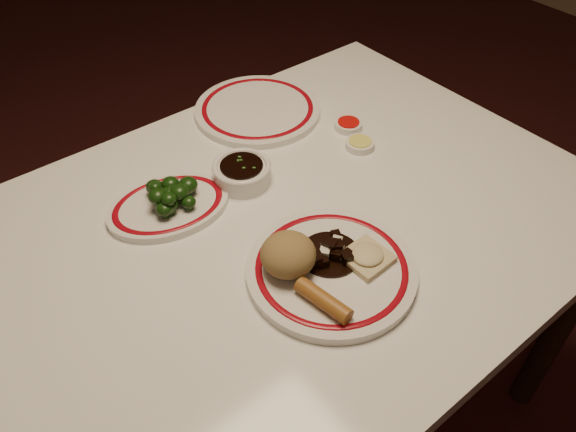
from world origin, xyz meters
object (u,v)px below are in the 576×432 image
at_px(rice_mound, 288,255).
at_px(broccoli_pile, 170,194).
at_px(soy_bowl, 242,173).
at_px(main_plate, 331,270).
at_px(fried_wonton, 367,256).
at_px(broccoli_plate, 168,206).
at_px(spring_roll, 323,300).
at_px(stirfry_heap, 330,252).
at_px(dining_table, 293,248).

height_order(rice_mound, broccoli_pile, rice_mound).
xyz_separation_m(rice_mound, soy_bowl, (0.09, 0.26, -0.03)).
distance_m(main_plate, broccoli_pile, 0.35).
bearing_deg(main_plate, rice_mound, 143.40).
relative_size(fried_wonton, soy_bowl, 0.67).
distance_m(main_plate, broccoli_plate, 0.35).
distance_m(spring_roll, broccoli_pile, 0.38).
relative_size(fried_wonton, broccoli_pile, 0.73).
xyz_separation_m(stirfry_heap, soy_bowl, (0.01, 0.28, -0.01)).
xyz_separation_m(spring_roll, soy_bowl, (0.09, 0.36, -0.01)).
height_order(fried_wonton, stirfry_heap, stirfry_heap).
bearing_deg(stirfry_heap, fried_wonton, -47.53).
bearing_deg(spring_roll, dining_table, 53.86).
xyz_separation_m(broccoli_pile, soy_bowl, (0.16, -0.02, -0.02)).
bearing_deg(dining_table, broccoli_pile, 136.85).
height_order(rice_mound, stirfry_heap, rice_mound).
relative_size(stirfry_heap, broccoli_pile, 1.00).
distance_m(stirfry_heap, soy_bowl, 0.28).
xyz_separation_m(main_plate, rice_mound, (-0.06, 0.04, 0.04)).
bearing_deg(broccoli_plate, spring_roll, -79.21).
distance_m(main_plate, soy_bowl, 0.30).
xyz_separation_m(stirfry_heap, broccoli_plate, (-0.15, 0.30, -0.02)).
height_order(dining_table, broccoli_pile, broccoli_pile).
xyz_separation_m(rice_mound, fried_wonton, (0.12, -0.07, -0.02)).
distance_m(broccoli_plate, broccoli_pile, 0.03).
bearing_deg(main_plate, fried_wonton, -24.43).
distance_m(stirfry_heap, broccoli_pile, 0.33).
relative_size(spring_roll, broccoli_plate, 0.38).
xyz_separation_m(main_plate, spring_roll, (-0.07, -0.05, 0.02)).
relative_size(main_plate, fried_wonton, 4.59).
distance_m(spring_roll, broccoli_plate, 0.38).
height_order(broccoli_plate, soy_bowl, soy_bowl).
bearing_deg(spring_roll, stirfry_heap, 33.50).
distance_m(rice_mound, broccoli_pile, 0.28).
height_order(main_plate, fried_wonton, fried_wonton).
height_order(fried_wonton, broccoli_plate, fried_wonton).
xyz_separation_m(rice_mound, broccoli_plate, (-0.08, 0.28, -0.04)).
bearing_deg(dining_table, soy_bowl, 96.36).
relative_size(broccoli_plate, soy_bowl, 2.29).
xyz_separation_m(dining_table, soy_bowl, (-0.02, 0.15, 0.11)).
xyz_separation_m(spring_roll, fried_wonton, (0.12, 0.03, -0.00)).
height_order(main_plate, soy_bowl, soy_bowl).
distance_m(dining_table, broccoli_plate, 0.26).
bearing_deg(broccoli_plate, dining_table, -42.54).
height_order(dining_table, main_plate, main_plate).
bearing_deg(spring_roll, broccoli_plate, 91.88).
height_order(rice_mound, broccoli_plate, rice_mound).
bearing_deg(broccoli_plate, stirfry_heap, -63.11).
distance_m(spring_roll, fried_wonton, 0.13).
relative_size(fried_wonton, stirfry_heap, 0.73).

